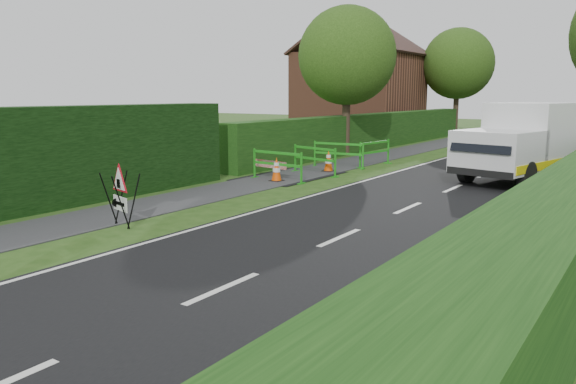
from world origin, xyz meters
The scene contains 20 objects.
ground centered at (0.00, 0.00, 0.00)m, with size 120.00×120.00×0.00m, color #224313.
road_surface centered at (2.50, 35.00, 0.00)m, with size 6.00×90.00×0.02m, color black.
footpath centered at (-3.00, 35.00, 0.01)m, with size 2.00×90.00×0.02m, color #2D2D30.
hedge_west_far centered at (-5.00, 22.00, 0.00)m, with size 1.00×24.00×1.80m, color #14380F.
house_west centered at (-10.00, 30.00, 2.90)m, with size 7.50×7.40×7.88m.
tree_nw centered at (-4.60, 18.00, 4.48)m, with size 4.40×4.40×6.70m.
tree_fw centered at (-4.60, 34.00, 4.83)m, with size 4.80×4.80×7.24m.
triangle_sign centered at (-1.85, 2.76, 0.80)m, with size 0.96×0.96×1.14m.
works_van centered at (3.82, 14.61, 1.33)m, with size 3.28×5.83×2.51m.
traffic_cone_0 centered at (4.91, 11.19, 0.39)m, with size 0.38×0.38×0.79m.
traffic_cone_1 centered at (5.48, 13.81, 0.39)m, with size 0.38×0.38×0.79m.
traffic_cone_2 centered at (5.21, 15.70, 0.39)m, with size 0.38×0.38×0.79m.
traffic_cone_3 centered at (-2.73, 9.79, 0.39)m, with size 0.38×0.38×0.79m.
traffic_cone_4 centered at (-2.50, 12.76, 0.39)m, with size 0.38×0.38×0.79m.
ped_barrier_0 centered at (-2.76, 9.88, 0.63)m, with size 2.08×0.55×1.00m.
ped_barrier_1 centered at (-2.55, 11.86, 0.63)m, with size 2.08×0.85×1.00m.
ped_barrier_2 centered at (-2.73, 13.91, 0.63)m, with size 2.08×0.55×1.00m.
ped_barrier_3 centered at (-1.82, 15.23, 0.63)m, with size 0.63×2.09×1.00m.
redwhite_plank centered at (-3.42, 10.41, 0.00)m, with size 1.50×0.04×0.25m, color red.
hatchback_car centered at (1.27, 26.36, 0.60)m, with size 1.41×3.51×1.19m, color silver.
Camera 1 is at (7.62, -4.91, 2.79)m, focal length 35.00 mm.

